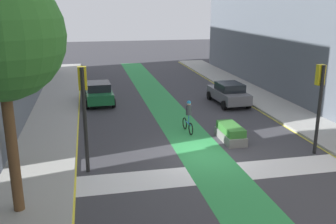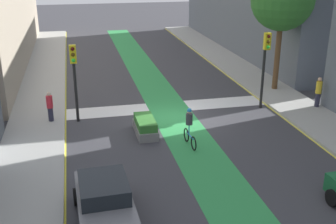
{
  "view_description": "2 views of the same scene",
  "coord_description": "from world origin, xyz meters",
  "views": [
    {
      "loc": [
        -5.2,
        -16.04,
        6.92
      ],
      "look_at": [
        -1.0,
        3.64,
        1.2
      ],
      "focal_mm": 40.5,
      "sensor_mm": 36.0,
      "label": 1
    },
    {
      "loc": [
        5.2,
        21.39,
        8.65
      ],
      "look_at": [
        0.7,
        1.39,
        0.97
      ],
      "focal_mm": 45.27,
      "sensor_mm": 36.0,
      "label": 2
    }
  ],
  "objects": [
    {
      "name": "ground_plane",
      "position": [
        0.0,
        0.0,
        0.0
      ],
      "size": [
        120.0,
        120.0,
        0.0
      ],
      "primitive_type": "plane",
      "color": "#38383D"
    },
    {
      "name": "crosswalk_band",
      "position": [
        0.0,
        -2.0,
        0.0
      ],
      "size": [
        12.0,
        1.8,
        0.01
      ],
      "primitive_type": "cube",
      "color": "silver",
      "rests_on": "ground_plane"
    },
    {
      "name": "sidewalk_left",
      "position": [
        -7.5,
        0.0,
        0.07
      ],
      "size": [
        3.0,
        60.0,
        0.15
      ],
      "primitive_type": "cube",
      "color": "#9E9E99",
      "rests_on": "ground_plane"
    },
    {
      "name": "median_planter",
      "position": [
        1.96,
        1.71,
        0.4
      ],
      "size": [
        1.0,
        2.3,
        0.85
      ],
      "color": "slate",
      "rests_on": "ground_plane"
    },
    {
      "name": "bike_lane_paint",
      "position": [
        -0.04,
        0.0,
        0.0
      ],
      "size": [
        2.4,
        60.0,
        0.01
      ],
      "primitive_type": "cube",
      "color": "#2D8C47",
      "rests_on": "ground_plane"
    },
    {
      "name": "pedestrian_sidewalk_right_a",
      "position": [
        6.7,
        -0.84,
        0.98
      ],
      "size": [
        0.34,
        0.34,
        1.63
      ],
      "color": "#262638",
      "rests_on": "sidewalk_right"
    },
    {
      "name": "car_grey_right_far",
      "position": [
        4.59,
        8.96,
        0.8
      ],
      "size": [
        2.14,
        4.26,
        1.57
      ],
      "color": "slate",
      "rests_on": "ground_plane"
    },
    {
      "name": "pedestrian_sidewalk_left_a",
      "position": [
        -8.6,
        0.26,
        1.07
      ],
      "size": [
        0.34,
        0.34,
        1.79
      ],
      "color": "#262638",
      "rests_on": "sidewalk_left"
    },
    {
      "name": "curb_stripe_right",
      "position": [
        6.0,
        0.0,
        0.01
      ],
      "size": [
        0.16,
        60.0,
        0.01
      ],
      "primitive_type": "cube",
      "color": "yellow",
      "rests_on": "ground_plane"
    },
    {
      "name": "traffic_signal_near_right",
      "position": [
        5.28,
        -0.71,
        3.0
      ],
      "size": [
        0.35,
        0.52,
        4.28
      ],
      "color": "black",
      "rests_on": "ground_plane"
    },
    {
      "name": "curb_stripe_left",
      "position": [
        -6.0,
        0.0,
        0.01
      ],
      "size": [
        0.16,
        60.0,
        0.01
      ],
      "primitive_type": "cube",
      "color": "yellow",
      "rests_on": "ground_plane"
    },
    {
      "name": "traffic_signal_near_left",
      "position": [
        -5.44,
        -0.56,
        3.15
      ],
      "size": [
        0.35,
        0.52,
        4.51
      ],
      "color": "black",
      "rests_on": "ground_plane"
    },
    {
      "name": "cyclist_in_lane",
      "position": [
        0.13,
        3.48,
        0.97
      ],
      "size": [
        0.32,
        1.73,
        1.86
      ],
      "color": "black",
      "rests_on": "ground_plane"
    },
    {
      "name": "sidewalk_right",
      "position": [
        7.5,
        0.0,
        0.07
      ],
      "size": [
        3.0,
        60.0,
        0.15
      ],
      "primitive_type": "cube",
      "color": "#9E9E99",
      "rests_on": "ground_plane"
    }
  ]
}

